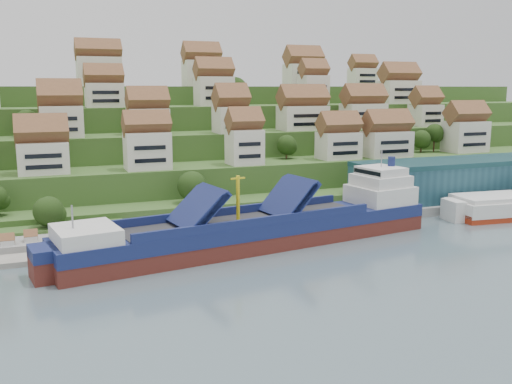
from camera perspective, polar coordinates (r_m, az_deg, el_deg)
name	(u,v)px	position (r m, az deg, el deg)	size (l,w,h in m)	color
ground	(314,239)	(117.92, 5.83, -4.74)	(300.00, 300.00, 0.00)	slate
quay	(360,212)	(139.98, 10.32, -1.97)	(180.00, 14.00, 2.20)	gray
pebble_beach	(9,251)	(117.13, -23.47, -5.42)	(45.00, 20.00, 1.00)	gray
hillside	(186,143)	(212.15, -7.04, 4.93)	(260.00, 128.00, 31.00)	#2D4C1E
hillside_village	(233,111)	(169.83, -2.32, 8.09)	(157.22, 62.96, 29.10)	silver
hillside_trees	(203,138)	(153.70, -5.29, 5.36)	(142.40, 62.35, 30.92)	#254115
warehouse	(461,178)	(159.37, 19.86, 1.31)	(60.00, 15.00, 10.00)	#1F4856
flagpole	(365,192)	(133.71, 10.84, -0.04)	(1.28, 0.16, 8.00)	gray
cargo_ship	(266,229)	(112.49, 0.97, -3.71)	(78.15, 23.27, 17.12)	#55201A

